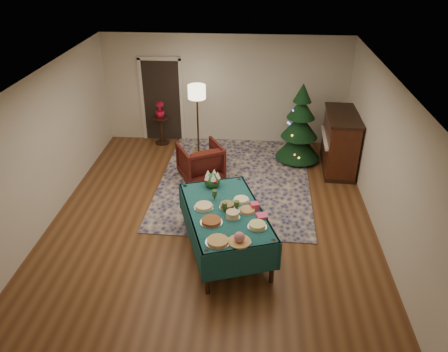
# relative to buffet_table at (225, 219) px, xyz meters

# --- Properties ---
(room_shell) EXTENTS (7.00, 7.00, 7.00)m
(room_shell) POSITION_rel_buffet_table_xyz_m (-0.31, 1.00, 0.71)
(room_shell) COLOR #593319
(room_shell) RESTS_ON ground
(doorway) EXTENTS (1.08, 0.04, 2.16)m
(doorway) POSITION_rel_buffet_table_xyz_m (-1.91, 4.48, 0.45)
(doorway) COLOR black
(doorway) RESTS_ON ground
(rug) EXTENTS (3.31, 4.28, 0.02)m
(rug) POSITION_rel_buffet_table_xyz_m (0.05, 2.39, -0.63)
(rug) COLOR #131348
(rug) RESTS_ON ground
(buffet_table) EXTENTS (1.79, 2.33, 0.80)m
(buffet_table) POSITION_rel_buffet_table_xyz_m (0.00, 0.00, 0.00)
(buffet_table) COLOR black
(buffet_table) RESTS_ON ground
(platter_0) EXTENTS (0.37, 0.37, 0.05)m
(platter_0) POSITION_rel_buffet_table_xyz_m (-0.05, -0.84, 0.18)
(platter_0) COLOR silver
(platter_0) RESTS_ON buffet_table
(platter_1) EXTENTS (0.35, 0.35, 0.17)m
(platter_1) POSITION_rel_buffet_table_xyz_m (0.27, -0.81, 0.23)
(platter_1) COLOR silver
(platter_1) RESTS_ON buffet_table
(platter_2) EXTENTS (0.30, 0.30, 0.07)m
(platter_2) POSITION_rel_buffet_table_xyz_m (0.52, -0.42, 0.19)
(platter_2) COLOR silver
(platter_2) RESTS_ON buffet_table
(platter_3) EXTENTS (0.35, 0.35, 0.06)m
(platter_3) POSITION_rel_buffet_table_xyz_m (-0.19, -0.35, 0.19)
(platter_3) COLOR silver
(platter_3) RESTS_ON buffet_table
(platter_4) EXTENTS (0.24, 0.24, 0.11)m
(platter_4) POSITION_rel_buffet_table_xyz_m (0.13, -0.19, 0.21)
(platter_4) COLOR silver
(platter_4) RESTS_ON buffet_table
(platter_5) EXTENTS (0.29, 0.29, 0.04)m
(platter_5) POSITION_rel_buffet_table_xyz_m (0.36, 0.00, 0.18)
(platter_5) COLOR silver
(platter_5) RESTS_ON buffet_table
(platter_6) EXTENTS (0.33, 0.33, 0.06)m
(platter_6) POSITION_rel_buffet_table_xyz_m (-0.35, 0.06, 0.19)
(platter_6) COLOR silver
(platter_6) RESTS_ON buffet_table
(platter_7) EXTENTS (0.27, 0.27, 0.08)m
(platter_7) POSITION_rel_buffet_table_xyz_m (0.03, 0.09, 0.20)
(platter_7) COLOR silver
(platter_7) RESTS_ON buffet_table
(platter_8) EXTENTS (0.28, 0.28, 0.04)m
(platter_8) POSITION_rel_buffet_table_xyz_m (0.25, 0.31, 0.18)
(platter_8) COLOR silver
(platter_8) RESTS_ON buffet_table
(goblet_0) EXTENTS (0.09, 0.09, 0.19)m
(goblet_0) POSITION_rel_buffet_table_xyz_m (-0.20, 0.31, 0.26)
(goblet_0) COLOR #2D471E
(goblet_0) RESTS_ON buffet_table
(goblet_1) EXTENTS (0.09, 0.09, 0.19)m
(goblet_1) POSITION_rel_buffet_table_xyz_m (0.19, 0.00, 0.26)
(goblet_1) COLOR #2D471E
(goblet_1) RESTS_ON buffet_table
(goblet_2) EXTENTS (0.09, 0.09, 0.19)m
(goblet_2) POSITION_rel_buffet_table_xyz_m (-0.00, -0.05, 0.26)
(goblet_2) COLOR #2D471E
(goblet_2) RESTS_ON buffet_table
(napkin_stack) EXTENTS (0.20, 0.20, 0.04)m
(napkin_stack) POSITION_rel_buffet_table_xyz_m (0.60, -0.14, 0.18)
(napkin_stack) COLOR #F44379
(napkin_stack) RESTS_ON buffet_table
(gift_box) EXTENTS (0.16, 0.16, 0.11)m
(gift_box) POSITION_rel_buffet_table_xyz_m (0.48, 0.09, 0.21)
(gift_box) COLOR #E33F59
(gift_box) RESTS_ON buffet_table
(centerpiece) EXTENTS (0.29, 0.29, 0.33)m
(centerpiece) POSITION_rel_buffet_table_xyz_m (-0.28, 0.75, 0.30)
(centerpiece) COLOR #1E4C1E
(centerpiece) RESTS_ON buffet_table
(armchair) EXTENTS (1.12, 1.10, 0.87)m
(armchair) POSITION_rel_buffet_table_xyz_m (-0.71, 2.48, -0.21)
(armchair) COLOR #47150F
(armchair) RESTS_ON ground
(floor_lamp) EXTENTS (0.41, 0.41, 1.70)m
(floor_lamp) POSITION_rel_buffet_table_xyz_m (-0.91, 3.73, 0.80)
(floor_lamp) COLOR #A57F3F
(floor_lamp) RESTS_ON ground
(side_table) EXTENTS (0.39, 0.39, 0.71)m
(side_table) POSITION_rel_buffet_table_xyz_m (-1.91, 4.20, -0.30)
(side_table) COLOR black
(side_table) RESTS_ON ground
(potted_plant) EXTENTS (0.23, 0.40, 0.23)m
(potted_plant) POSITION_rel_buffet_table_xyz_m (-1.91, 4.20, 0.17)
(potted_plant) COLOR red
(potted_plant) RESTS_ON side_table
(christmas_tree) EXTENTS (1.31, 1.31, 1.88)m
(christmas_tree) POSITION_rel_buffet_table_xyz_m (1.47, 3.48, 0.20)
(christmas_tree) COLOR black
(christmas_tree) RESTS_ON ground
(piano) EXTENTS (0.78, 1.54, 1.31)m
(piano) POSITION_rel_buffet_table_xyz_m (2.35, 3.16, -0.00)
(piano) COLOR black
(piano) RESTS_ON ground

